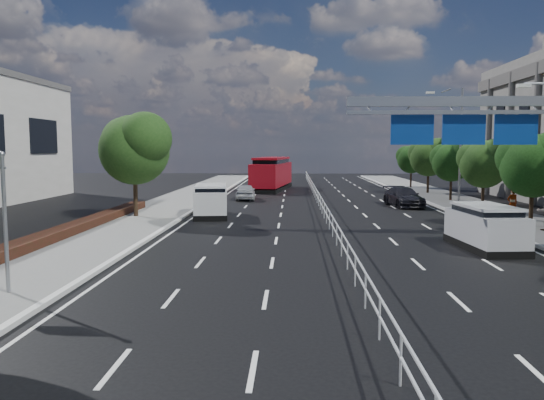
{
  "coord_description": "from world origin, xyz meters",
  "views": [
    {
      "loc": [
        -2.02,
        -15.17,
        4.41
      ],
      "look_at": [
        -2.83,
        5.54,
        2.4
      ],
      "focal_mm": 35.0,
      "sensor_mm": 36.0,
      "label": 1
    }
  ],
  "objects": [
    {
      "name": "red_bus",
      "position": [
        -4.27,
        42.04,
        1.82
      ],
      "size": [
        4.32,
        11.96,
        3.49
      ],
      "rotation": [
        0.0,
        0.0,
        -0.13
      ],
      "color": "black",
      "rests_on": "ground"
    },
    {
      "name": "far_tree_h",
      "position": [
        11.24,
        44.48,
        3.42
      ],
      "size": [
        3.41,
        3.18,
        4.91
      ],
      "color": "black",
      "rests_on": "ground"
    },
    {
      "name": "streetlight_far",
      "position": [
        10.5,
        26.0,
        5.21
      ],
      "size": [
        2.78,
        2.4,
        9.0
      ],
      "color": "gray",
      "rests_on": "ground"
    },
    {
      "name": "kerb_near",
      "position": [
        -9.0,
        0.0,
        0.07
      ],
      "size": [
        0.25,
        140.0,
        0.15
      ],
      "primitive_type": "cube",
      "color": "silver",
      "rests_on": "ground"
    },
    {
      "name": "far_tree_d",
      "position": [
        11.25,
        14.48,
        3.69
      ],
      "size": [
        3.85,
        3.59,
        5.34
      ],
      "color": "black",
      "rests_on": "ground"
    },
    {
      "name": "far_tree_f",
      "position": [
        11.24,
        29.48,
        3.49
      ],
      "size": [
        3.52,
        3.28,
        5.02
      ],
      "color": "black",
      "rests_on": "ground"
    },
    {
      "name": "near_tree_back",
      "position": [
        -11.94,
        17.97,
        4.61
      ],
      "size": [
        4.84,
        4.51,
        6.69
      ],
      "color": "black",
      "rests_on": "ground"
    },
    {
      "name": "overhead_gantry",
      "position": [
        6.74,
        10.05,
        5.61
      ],
      "size": [
        10.24,
        0.38,
        7.45
      ],
      "color": "gray",
      "rests_on": "ground"
    },
    {
      "name": "ground",
      "position": [
        0.0,
        0.0,
        0.0
      ],
      "size": [
        160.0,
        160.0,
        0.0
      ],
      "primitive_type": "plane",
      "color": "black",
      "rests_on": "ground"
    },
    {
      "name": "far_tree_e",
      "position": [
        11.25,
        21.98,
        3.56
      ],
      "size": [
        3.63,
        3.38,
        5.13
      ],
      "color": "black",
      "rests_on": "ground"
    },
    {
      "name": "median_fence",
      "position": [
        0.0,
        22.5,
        0.53
      ],
      "size": [
        0.05,
        85.0,
        1.02
      ],
      "color": "silver",
      "rests_on": "ground"
    },
    {
      "name": "near_car_silver",
      "position": [
        -6.1,
        30.53,
        0.7
      ],
      "size": [
        1.9,
        4.18,
        1.39
      ],
      "primitive_type": "imported",
      "rotation": [
        0.0,
        0.0,
        3.21
      ],
      "color": "#9FA1A6",
      "rests_on": "ground"
    },
    {
      "name": "near_car_dark",
      "position": [
        -5.24,
        62.25,
        0.68
      ],
      "size": [
        1.79,
        4.23,
        1.36
      ],
      "primitive_type": "imported",
      "rotation": [
        0.0,
        0.0,
        3.23
      ],
      "color": "black",
      "rests_on": "ground"
    },
    {
      "name": "hedge_near",
      "position": [
        -13.3,
        5.0,
        0.36
      ],
      "size": [
        1.0,
        36.0,
        0.44
      ],
      "primitive_type": "cube",
      "color": "black",
      "rests_on": "sidewalk_near"
    },
    {
      "name": "silver_minivan",
      "position": [
        6.5,
        8.3,
        0.96
      ],
      "size": [
        2.39,
        4.84,
        1.94
      ],
      "rotation": [
        0.0,
        0.0,
        0.09
      ],
      "color": "black",
      "rests_on": "ground"
    },
    {
      "name": "far_tree_g",
      "position": [
        11.25,
        36.98,
        3.75
      ],
      "size": [
        3.96,
        3.69,
        5.45
      ],
      "color": "black",
      "rests_on": "ground"
    },
    {
      "name": "parked_car_dark",
      "position": [
        6.5,
        25.6,
        0.73
      ],
      "size": [
        2.71,
        5.28,
        1.47
      ],
      "primitive_type": "imported",
      "rotation": [
        0.0,
        0.0,
        0.13
      ],
      "color": "black",
      "rests_on": "ground"
    },
    {
      "name": "pedestrian_a",
      "position": [
        11.4,
        17.5,
        1.08
      ],
      "size": [
        0.77,
        0.59,
        1.88
      ],
      "primitive_type": "imported",
      "rotation": [
        0.0,
        0.0,
        3.36
      ],
      "color": "gray",
      "rests_on": "sidewalk_far"
    },
    {
      "name": "white_minivan",
      "position": [
        -7.32,
        18.96,
        1.02
      ],
      "size": [
        2.65,
        5.02,
        2.09
      ],
      "rotation": [
        0.0,
        0.0,
        0.12
      ],
      "color": "black",
      "rests_on": "ground"
    },
    {
      "name": "parked_car_teal",
      "position": [
        7.65,
        12.0,
        0.63
      ],
      "size": [
        2.35,
        4.66,
        1.26
      ],
      "primitive_type": "imported",
      "rotation": [
        0.0,
        0.0,
        0.06
      ],
      "color": "#1B7C76",
      "rests_on": "ground"
    }
  ]
}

